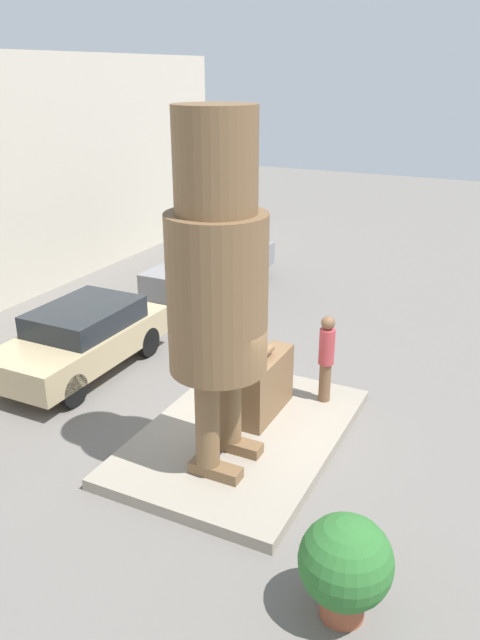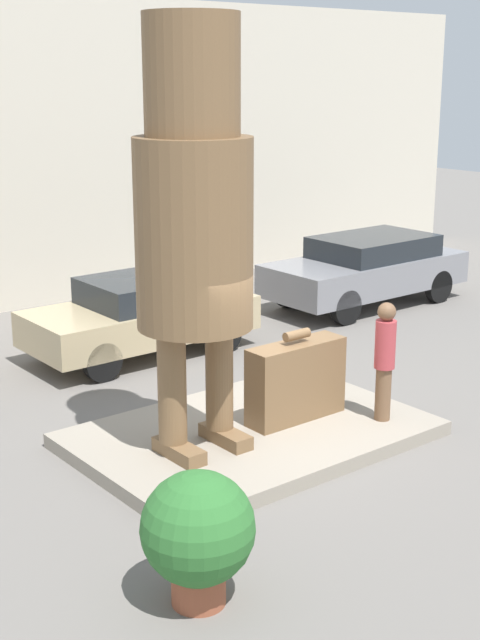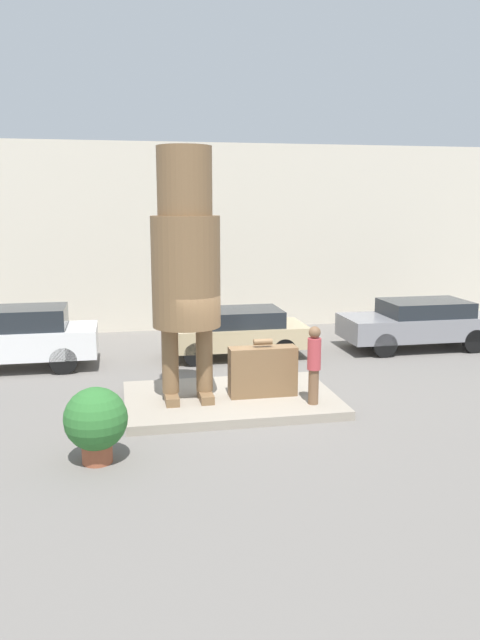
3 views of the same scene
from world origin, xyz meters
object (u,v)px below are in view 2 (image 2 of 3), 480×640
(giant_suitcase, at_px, (296,381))
(parked_car_grey, at_px, (367,268))
(parked_car_tan, at_px, (143,313))
(planter_pot, at_px, (198,532))
(statue_figure, at_px, (194,206))
(tourist, at_px, (385,356))

(giant_suitcase, relative_size, parked_car_grey, 0.33)
(parked_car_grey, bearing_deg, parked_car_tan, -0.32)
(giant_suitcase, height_order, planter_pot, giant_suitcase)
(planter_pot, bearing_deg, statue_figure, 54.36)
(statue_figure, distance_m, giant_suitcase, 3.06)
(statue_figure, bearing_deg, planter_pot, -125.64)
(giant_suitcase, bearing_deg, parked_car_tan, 86.73)
(parked_car_tan, xyz_separation_m, planter_pot, (-3.78, -6.87, -0.01))
(tourist, xyz_separation_m, parked_car_tan, (-0.68, 5.10, -0.36))
(parked_car_grey, bearing_deg, statue_figure, 29.19)
(tourist, bearing_deg, statue_figure, 162.02)
(parked_car_tan, xyz_separation_m, parked_car_grey, (5.66, -0.03, 0.05))
(parked_car_tan, bearing_deg, parked_car_grey, 179.68)
(parked_car_tan, bearing_deg, statue_figure, 65.88)
(giant_suitcase, distance_m, planter_pot, 4.36)
(giant_suitcase, height_order, tourist, tourist)
(giant_suitcase, bearing_deg, parked_car_grey, 35.94)
(parked_car_tan, distance_m, planter_pot, 7.84)
(giant_suitcase, relative_size, parked_car_tan, 0.37)
(statue_figure, bearing_deg, parked_car_grey, 29.19)
(parked_car_tan, relative_size, planter_pot, 3.03)
(giant_suitcase, bearing_deg, planter_pot, -144.12)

